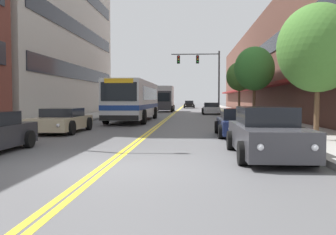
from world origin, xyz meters
TOP-DOWN VIEW (x-y plane):
  - ground_plane at (0.00, 37.00)m, footprint 240.00×240.00m
  - sidewalk_left at (-7.29, 37.00)m, footprint 3.58×106.00m
  - sidewalk_right at (7.29, 37.00)m, footprint 3.58×106.00m
  - centre_line at (0.00, 37.00)m, footprint 0.34×106.00m
  - storefront_row_right at (13.31, 37.00)m, footprint 9.10×68.00m
  - city_bus at (-2.32, 19.66)m, footprint 2.83×12.31m
  - car_champagne_parked_left_near at (-4.31, 31.65)m, footprint 2.20×4.33m
  - car_beige_parked_left_far at (-4.41, 9.29)m, footprint 2.19×4.79m
  - car_dark_grey_parked_right_foreground at (4.31, 1.89)m, footprint 2.00×4.86m
  - car_silver_parked_right_mid at (4.26, 32.82)m, footprint 2.03×4.43m
  - car_navy_parked_right_far at (4.32, 8.06)m, footprint 2.12×4.29m
  - car_black_moving_lead at (1.60, 59.93)m, footprint 2.02×4.61m
  - box_truck at (-1.62, 41.32)m, footprint 2.57×6.59m
  - traffic_signal_mast at (3.42, 33.98)m, footprint 5.54×0.38m
  - street_tree_right_near at (6.78, 5.12)m, footprint 2.98×2.98m
  - street_tree_right_mid at (6.74, 19.06)m, footprint 2.95×2.95m
  - street_tree_right_far at (6.82, 28.50)m, footprint 2.60×2.60m
  - fire_hydrant at (5.95, 11.87)m, footprint 0.36×0.28m

SIDE VIEW (x-z plane):
  - ground_plane at x=0.00m, z-range 0.00..0.00m
  - centre_line at x=0.00m, z-range 0.00..0.01m
  - sidewalk_left at x=-7.29m, z-range 0.00..0.17m
  - sidewalk_right at x=7.29m, z-range 0.00..0.17m
  - car_navy_parked_right_far at x=4.32m, z-range -0.05..1.21m
  - car_beige_parked_left_far at x=-4.41m, z-range -0.02..1.20m
  - fire_hydrant at x=5.95m, z-range 0.16..1.02m
  - car_silver_parked_right_mid at x=4.26m, z-range -0.04..1.25m
  - car_champagne_parked_left_near at x=-4.31m, z-range -0.06..1.27m
  - car_black_moving_lead at x=1.60m, z-range -0.05..1.34m
  - car_dark_grey_parked_right_foreground at x=4.31m, z-range -0.06..1.39m
  - city_bus at x=-2.32m, z-range 0.20..3.18m
  - box_truck at x=-1.62m, z-range 0.01..3.46m
  - street_tree_right_near at x=6.78m, z-range 1.04..6.08m
  - street_tree_right_far at x=6.82m, z-range 1.31..6.50m
  - street_tree_right_mid at x=6.74m, z-range 1.23..6.63m
  - traffic_signal_mast at x=3.42m, z-range 1.48..8.65m
  - storefront_row_right at x=13.31m, z-range -0.01..10.59m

